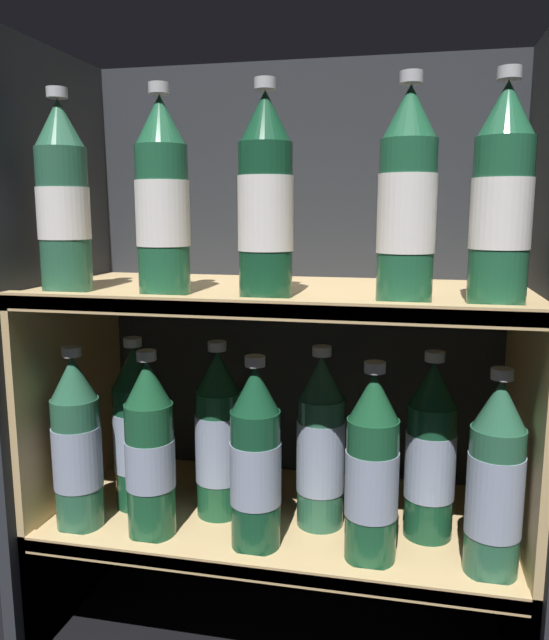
# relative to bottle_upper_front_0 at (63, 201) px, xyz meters

# --- Properties ---
(fridge_back_wall) EXTENTS (0.76, 0.02, 0.91)m
(fridge_back_wall) POSITION_rel_bottle_upper_front_0_xyz_m (0.29, 0.28, -0.22)
(fridge_back_wall) COLOR #23262B
(fridge_back_wall) RESTS_ON ground_plane
(fridge_side_left) EXTENTS (0.02, 0.37, 0.91)m
(fridge_side_left) POSITION_rel_bottle_upper_front_0_xyz_m (-0.08, 0.10, -0.22)
(fridge_side_left) COLOR #23262B
(fridge_side_left) RESTS_ON ground_plane
(fridge_side_right) EXTENTS (0.02, 0.37, 0.91)m
(fridge_side_right) POSITION_rel_bottle_upper_front_0_xyz_m (0.66, 0.10, -0.22)
(fridge_side_right) COLOR #23262B
(fridge_side_right) RESTS_ON ground_plane
(shelf_lower) EXTENTS (0.72, 0.33, 0.20)m
(shelf_lower) POSITION_rel_bottle_upper_front_0_xyz_m (0.29, 0.09, -0.52)
(shelf_lower) COLOR tan
(shelf_lower) RESTS_ON ground_plane
(shelf_upper) EXTENTS (0.72, 0.33, 0.56)m
(shelf_upper) POSITION_rel_bottle_upper_front_0_xyz_m (0.29, 0.10, -0.27)
(shelf_upper) COLOR tan
(shelf_upper) RESTS_ON ground_plane
(bottle_upper_front_0) EXTENTS (0.07, 0.07, 0.28)m
(bottle_upper_front_0) POSITION_rel_bottle_upper_front_0_xyz_m (0.00, 0.00, 0.00)
(bottle_upper_front_0) COLOR #285B42
(bottle_upper_front_0) RESTS_ON shelf_upper
(bottle_upper_front_1) EXTENTS (0.07, 0.07, 0.28)m
(bottle_upper_front_1) POSITION_rel_bottle_upper_front_0_xyz_m (0.15, 0.00, -0.00)
(bottle_upper_front_1) COLOR #1E5638
(bottle_upper_front_1) RESTS_ON shelf_upper
(bottle_upper_front_2) EXTENTS (0.07, 0.07, 0.28)m
(bottle_upper_front_2) POSITION_rel_bottle_upper_front_0_xyz_m (0.29, 0.00, -0.00)
(bottle_upper_front_2) COLOR #144228
(bottle_upper_front_2) RESTS_ON shelf_upper
(bottle_upper_front_3) EXTENTS (0.07, 0.07, 0.28)m
(bottle_upper_front_3) POSITION_rel_bottle_upper_front_0_xyz_m (0.47, 0.00, -0.00)
(bottle_upper_front_3) COLOR #1E5638
(bottle_upper_front_3) RESTS_ON shelf_upper
(bottle_upper_front_4) EXTENTS (0.07, 0.07, 0.28)m
(bottle_upper_front_4) POSITION_rel_bottle_upper_front_0_xyz_m (0.58, 0.00, -0.00)
(bottle_upper_front_4) COLOR #1E5638
(bottle_upper_front_4) RESTS_ON shelf_upper
(bottle_lower_front_0) EXTENTS (0.07, 0.07, 0.28)m
(bottle_lower_front_0) POSITION_rel_bottle_upper_front_0_xyz_m (-0.00, 0.00, -0.36)
(bottle_lower_front_0) COLOR #285B42
(bottle_lower_front_0) RESTS_ON shelf_lower
(bottle_lower_front_1) EXTENTS (0.07, 0.07, 0.28)m
(bottle_lower_front_1) POSITION_rel_bottle_upper_front_0_xyz_m (0.12, 0.00, -0.36)
(bottle_lower_front_1) COLOR #194C2D
(bottle_lower_front_1) RESTS_ON shelf_lower
(bottle_lower_front_2) EXTENTS (0.07, 0.07, 0.28)m
(bottle_lower_front_2) POSITION_rel_bottle_upper_front_0_xyz_m (0.27, 0.00, -0.36)
(bottle_lower_front_2) COLOR #144228
(bottle_lower_front_2) RESTS_ON shelf_lower
(bottle_lower_front_3) EXTENTS (0.07, 0.07, 0.28)m
(bottle_lower_front_3) POSITION_rel_bottle_upper_front_0_xyz_m (0.43, 0.00, -0.36)
(bottle_lower_front_3) COLOR #194C2D
(bottle_lower_front_3) RESTS_ON shelf_lower
(bottle_lower_front_4) EXTENTS (0.07, 0.07, 0.28)m
(bottle_lower_front_4) POSITION_rel_bottle_upper_front_0_xyz_m (0.59, 0.00, -0.36)
(bottle_lower_front_4) COLOR #285B42
(bottle_lower_front_4) RESTS_ON shelf_lower
(bottle_lower_back_0) EXTENTS (0.07, 0.07, 0.28)m
(bottle_lower_back_0) POSITION_rel_bottle_upper_front_0_xyz_m (0.06, 0.08, -0.36)
(bottle_lower_back_0) COLOR #144228
(bottle_lower_back_0) RESTS_ON shelf_lower
(bottle_lower_back_1) EXTENTS (0.07, 0.07, 0.28)m
(bottle_lower_back_1) POSITION_rel_bottle_upper_front_0_xyz_m (0.19, 0.08, -0.36)
(bottle_lower_back_1) COLOR #194C2D
(bottle_lower_back_1) RESTS_ON shelf_lower
(bottle_lower_back_2) EXTENTS (0.07, 0.07, 0.28)m
(bottle_lower_back_2) POSITION_rel_bottle_upper_front_0_xyz_m (0.35, 0.08, -0.36)
(bottle_lower_back_2) COLOR #285B42
(bottle_lower_back_2) RESTS_ON shelf_lower
(bottle_lower_back_3) EXTENTS (0.07, 0.07, 0.28)m
(bottle_lower_back_3) POSITION_rel_bottle_upper_front_0_xyz_m (0.51, 0.08, -0.36)
(bottle_lower_back_3) COLOR #144228
(bottle_lower_back_3) RESTS_ON shelf_lower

